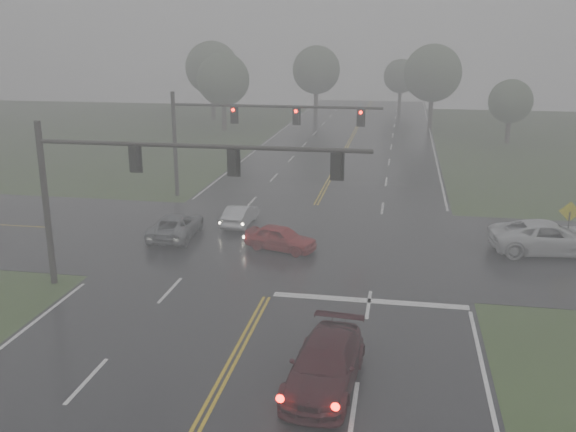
% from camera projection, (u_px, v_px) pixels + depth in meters
% --- Properties ---
extents(main_road, '(18.00, 160.00, 0.02)m').
position_uv_depth(main_road, '(290.00, 253.00, 34.10)').
color(main_road, black).
rests_on(main_road, ground).
extents(cross_street, '(120.00, 14.00, 0.02)m').
position_uv_depth(cross_street, '(296.00, 242.00, 35.99)').
color(cross_street, black).
rests_on(cross_street, ground).
extents(stop_bar, '(8.50, 0.50, 0.01)m').
position_uv_depth(stop_bar, '(369.00, 301.00, 28.03)').
color(stop_bar, silver).
rests_on(stop_bar, ground).
extents(sedan_maroon, '(2.60, 5.46, 1.54)m').
position_uv_depth(sedan_maroon, '(325.00, 386.00, 21.33)').
color(sedan_maroon, '#33090F').
rests_on(sedan_maroon, ground).
extents(sedan_red, '(4.25, 2.69, 1.35)m').
position_uv_depth(sedan_red, '(281.00, 250.00, 34.63)').
color(sedan_red, '#A00E13').
rests_on(sedan_red, ground).
extents(sedan_silver, '(1.51, 3.89, 1.26)m').
position_uv_depth(sedan_silver, '(240.00, 225.00, 39.11)').
color(sedan_silver, '#B6BABF').
rests_on(sedan_silver, ground).
extents(car_grey, '(2.43, 4.97, 1.36)m').
position_uv_depth(car_grey, '(177.00, 237.00, 36.79)').
color(car_grey, '#5B5E63').
rests_on(car_grey, ground).
extents(pickup_white, '(6.45, 3.58, 1.71)m').
position_uv_depth(pickup_white, '(548.00, 253.00, 34.17)').
color(pickup_white, silver).
rests_on(pickup_white, ground).
extents(signal_gantry_near, '(14.82, 0.33, 7.61)m').
position_uv_depth(signal_gantry_near, '(140.00, 175.00, 27.86)').
color(signal_gantry_near, black).
rests_on(signal_gantry_near, ground).
extents(signal_gantry_far, '(14.60, 0.38, 7.40)m').
position_uv_depth(signal_gantry_far, '(238.00, 124.00, 43.99)').
color(signal_gantry_far, black).
rests_on(signal_gantry_far, ground).
extents(sign_diamond_east, '(1.12, 0.18, 2.69)m').
position_uv_depth(sign_diamond_east, '(569.00, 217.00, 34.22)').
color(sign_diamond_east, black).
rests_on(sign_diamond_east, ground).
extents(tree_nw_a, '(6.19, 6.19, 9.10)m').
position_uv_depth(tree_nw_a, '(223.00, 80.00, 75.32)').
color(tree_nw_a, '#352B22').
rests_on(tree_nw_a, ground).
extents(tree_ne_a, '(6.86, 6.86, 10.07)m').
position_uv_depth(tree_ne_a, '(433.00, 73.00, 76.64)').
color(tree_ne_a, '#352B22').
rests_on(tree_ne_a, ground).
extents(tree_n_mid, '(6.58, 6.58, 9.66)m').
position_uv_depth(tree_n_mid, '(316.00, 70.00, 88.03)').
color(tree_n_mid, '#352B22').
rests_on(tree_n_mid, ground).
extents(tree_e_near, '(4.56, 4.56, 6.70)m').
position_uv_depth(tree_e_near, '(511.00, 101.00, 66.77)').
color(tree_e_near, '#352B22').
rests_on(tree_e_near, ground).
extents(tree_nw_b, '(7.02, 7.02, 10.32)m').
position_uv_depth(tree_nw_b, '(212.00, 68.00, 84.54)').
color(tree_nw_b, '#352B22').
rests_on(tree_nw_b, ground).
extents(tree_n_far, '(5.13, 5.13, 7.53)m').
position_uv_depth(tree_n_far, '(401.00, 76.00, 96.67)').
color(tree_n_far, '#352B22').
rests_on(tree_n_far, ground).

